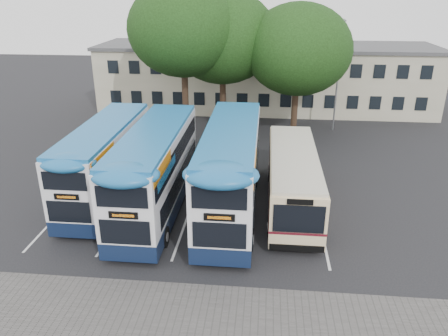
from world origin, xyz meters
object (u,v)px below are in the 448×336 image
at_px(lamp_post, 339,70).
at_px(bus_dd_mid, 156,167).
at_px(tree_left, 183,29).
at_px(bus_dd_right, 231,167).
at_px(tree_mid, 223,37).
at_px(bus_single, 293,176).
at_px(bus_dd_left, 106,158).
at_px(tree_right, 298,50).

xyz_separation_m(lamp_post, bus_dd_mid, (-11.51, -15.65, -2.57)).
height_order(tree_left, bus_dd_right, tree_left).
relative_size(lamp_post, bus_dd_right, 0.80).
distance_m(tree_left, bus_dd_right, 14.43).
relative_size(tree_mid, bus_single, 1.09).
xyz_separation_m(bus_dd_left, bus_single, (10.57, -0.02, -0.62)).
height_order(lamp_post, tree_mid, tree_mid).
xyz_separation_m(bus_dd_mid, bus_dd_right, (4.00, 0.23, 0.08)).
height_order(tree_left, tree_mid, tree_left).
bearing_deg(tree_right, tree_mid, 169.26).
bearing_deg(bus_dd_mid, bus_single, 10.54).
height_order(tree_left, tree_right, tree_left).
bearing_deg(lamp_post, tree_right, -148.95).
bearing_deg(tree_left, bus_single, -54.54).
distance_m(bus_dd_left, bus_single, 10.59).
bearing_deg(lamp_post, bus_dd_left, -135.93).
distance_m(tree_left, bus_dd_mid, 13.93).
height_order(bus_dd_mid, bus_dd_right, bus_dd_right).
bearing_deg(bus_dd_left, tree_mid, 68.09).
xyz_separation_m(tree_left, bus_dd_mid, (0.65, -12.59, -5.91)).
distance_m(tree_left, bus_dd_left, 12.99).
height_order(tree_mid, tree_right, tree_mid).
distance_m(tree_right, bus_single, 13.26).
relative_size(tree_left, tree_mid, 1.06).
height_order(lamp_post, bus_dd_left, lamp_post).
relative_size(lamp_post, bus_single, 0.87).
distance_m(bus_dd_mid, bus_dd_right, 4.01).
bearing_deg(tree_right, bus_dd_left, -132.75).
bearing_deg(lamp_post, tree_left, -165.89).
xyz_separation_m(lamp_post, tree_right, (-3.50, -2.10, 1.85)).
relative_size(tree_mid, tree_right, 1.08).
bearing_deg(lamp_post, bus_single, -106.25).
relative_size(tree_mid, bus_dd_mid, 1.03).
bearing_deg(bus_single, lamp_post, 73.75).
bearing_deg(bus_dd_mid, tree_left, 92.96).
bearing_deg(bus_dd_left, bus_dd_mid, -23.31).
bearing_deg(bus_dd_right, bus_dd_mid, -176.64).
bearing_deg(tree_right, lamp_post, 31.05).
height_order(tree_right, bus_single, tree_right).
relative_size(bus_dd_left, bus_dd_right, 0.91).
relative_size(lamp_post, tree_mid, 0.80).
height_order(bus_dd_mid, bus_single, bus_dd_mid).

